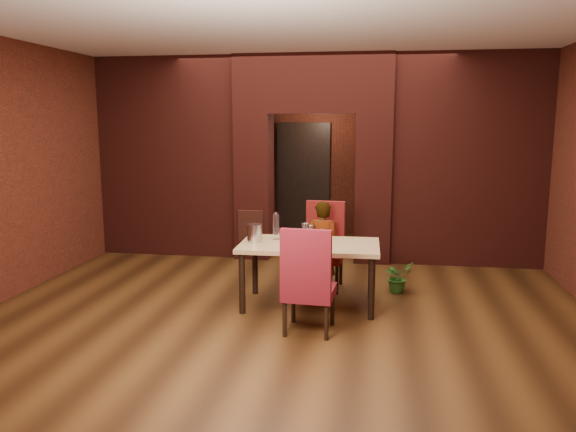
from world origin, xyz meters
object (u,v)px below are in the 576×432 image
(chair_near, at_px, (309,279))
(person_seated, at_px, (322,246))
(wine_glass_b, at_px, (311,233))
(wine_glass_c, at_px, (322,238))
(wine_bucket, at_px, (255,233))
(water_bottle, at_px, (276,226))
(dining_table, at_px, (309,275))
(wine_glass_a, at_px, (305,233))
(chair_far, at_px, (323,246))
(potted_plant, at_px, (398,277))

(chair_near, xyz_separation_m, person_seated, (-0.01, 1.48, 0.02))
(wine_glass_b, height_order, wine_glass_c, wine_glass_c)
(wine_bucket, relative_size, water_bottle, 0.64)
(dining_table, distance_m, wine_glass_a, 0.50)
(wine_bucket, height_order, water_bottle, water_bottle)
(chair_far, relative_size, wine_glass_c, 5.74)
(wine_glass_a, bearing_deg, chair_near, -79.94)
(wine_glass_b, distance_m, water_bottle, 0.45)
(wine_glass_b, bearing_deg, dining_table, -90.97)
(chair_far, bearing_deg, dining_table, -93.85)
(wine_glass_a, xyz_separation_m, wine_glass_b, (0.06, 0.05, -0.02))
(chair_far, bearing_deg, wine_glass_b, -95.01)
(chair_far, relative_size, water_bottle, 3.39)
(chair_near, distance_m, person_seated, 1.48)
(dining_table, height_order, person_seated, person_seated)
(wine_glass_a, relative_size, wine_bucket, 1.06)
(wine_glass_b, bearing_deg, person_seated, 80.96)
(chair_near, relative_size, wine_glass_b, 5.91)
(wine_bucket, height_order, potted_plant, wine_bucket)
(wine_glass_a, relative_size, potted_plant, 0.56)
(chair_near, bearing_deg, person_seated, -86.15)
(water_bottle, distance_m, potted_plant, 1.75)
(wine_glass_c, height_order, potted_plant, wine_glass_c)
(person_seated, bearing_deg, dining_table, 88.46)
(chair_far, xyz_separation_m, wine_glass_a, (-0.15, -0.68, 0.31))
(chair_near, distance_m, potted_plant, 1.85)
(wine_glass_a, distance_m, wine_glass_b, 0.08)
(wine_glass_a, relative_size, wine_glass_c, 1.15)
(wine_glass_c, bearing_deg, person_seated, 95.09)
(dining_table, distance_m, wine_glass_c, 0.53)
(dining_table, bearing_deg, chair_near, -84.08)
(person_seated, distance_m, wine_glass_b, 0.62)
(person_seated, bearing_deg, chair_near, 96.43)
(wine_glass_b, relative_size, wine_glass_c, 0.97)
(dining_table, xyz_separation_m, wine_bucket, (-0.66, -0.02, 0.49))
(person_seated, height_order, wine_glass_b, person_seated)
(wine_bucket, xyz_separation_m, water_bottle, (0.22, 0.20, 0.06))
(wine_bucket, bearing_deg, wine_glass_a, 8.38)
(water_bottle, height_order, potted_plant, water_bottle)
(water_bottle, bearing_deg, wine_glass_b, -7.74)
(wine_bucket, xyz_separation_m, potted_plant, (1.72, 0.74, -0.67))
(wine_glass_c, xyz_separation_m, potted_plant, (0.91, 0.86, -0.66))
(chair_near, xyz_separation_m, wine_bucket, (-0.76, 0.79, 0.31))
(dining_table, xyz_separation_m, person_seated, (0.09, 0.67, 0.21))
(chair_far, height_order, chair_near, same)
(potted_plant, bearing_deg, wine_glass_a, -149.86)
(person_seated, height_order, wine_bucket, person_seated)
(wine_bucket, bearing_deg, wine_glass_c, -8.34)
(water_bottle, bearing_deg, chair_far, 47.09)
(chair_far, relative_size, chair_near, 1.00)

